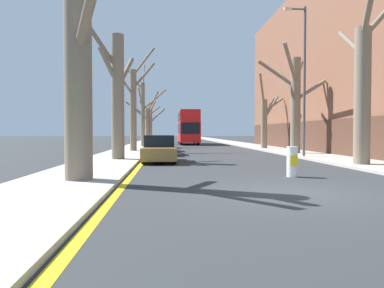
% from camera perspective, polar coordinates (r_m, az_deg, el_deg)
% --- Properties ---
extents(ground_plane, '(300.00, 300.00, 0.00)m').
position_cam_1_polar(ground_plane, '(10.44, 14.71, -7.16)').
color(ground_plane, '#2B2D30').
extents(sidewalk_left, '(3.31, 120.00, 0.12)m').
position_cam_1_polar(sidewalk_left, '(59.88, -6.85, 0.30)').
color(sidewalk_left, '#A39E93').
rests_on(sidewalk_left, ground).
extents(sidewalk_right, '(3.31, 120.00, 0.12)m').
position_cam_1_polar(sidewalk_right, '(60.58, 5.44, 0.32)').
color(sidewalk_right, '#A39E93').
rests_on(sidewalk_right, ground).
extents(building_facade_right, '(10.08, 34.55, 14.27)m').
position_cam_1_polar(building_facade_right, '(35.39, 24.26, 10.60)').
color(building_facade_right, brown).
rests_on(building_facade_right, ground).
extents(kerb_line_stripe, '(0.24, 120.00, 0.01)m').
position_cam_1_polar(kerb_line_stripe, '(59.81, -5.09, 0.25)').
color(kerb_line_stripe, yellow).
rests_on(kerb_line_stripe, ground).
extents(street_tree_left_0, '(2.68, 5.07, 8.95)m').
position_cam_1_polar(street_tree_left_0, '(12.54, -17.14, 12.04)').
color(street_tree_left_0, '#7A6B56').
rests_on(street_tree_left_0, ground).
extents(street_tree_left_1, '(2.51, 2.92, 7.67)m').
position_cam_1_polar(street_tree_left_1, '(21.58, -11.34, 7.56)').
color(street_tree_left_1, '#7A6B56').
rests_on(street_tree_left_1, ground).
extents(street_tree_left_2, '(2.92, 3.33, 8.82)m').
position_cam_1_polar(street_tree_left_2, '(31.00, -8.84, 5.77)').
color(street_tree_left_2, '#7A6B56').
rests_on(street_tree_left_2, ground).
extents(street_tree_left_3, '(4.41, 3.72, 9.26)m').
position_cam_1_polar(street_tree_left_3, '(41.05, -7.41, 5.22)').
color(street_tree_left_3, '#7A6B56').
rests_on(street_tree_left_3, ground).
extents(street_tree_left_4, '(5.38, 4.67, 6.79)m').
position_cam_1_polar(street_tree_left_4, '(50.34, -6.71, 3.37)').
color(street_tree_left_4, '#7A6B56').
rests_on(street_tree_left_4, ground).
extents(street_tree_left_5, '(4.35, 4.20, 6.54)m').
position_cam_1_polar(street_tree_left_5, '(60.17, -6.45, 3.44)').
color(street_tree_left_5, '#7A6B56').
rests_on(street_tree_left_5, ground).
extents(street_tree_right_0, '(2.43, 4.59, 8.05)m').
position_cam_1_polar(street_tree_right_0, '(19.43, 24.56, 7.75)').
color(street_tree_right_0, '#7A6B56').
rests_on(street_tree_right_0, ground).
extents(street_tree_right_1, '(4.69, 4.62, 7.56)m').
position_cam_1_polar(street_tree_right_1, '(28.13, 15.38, 6.46)').
color(street_tree_right_1, '#7A6B56').
rests_on(street_tree_right_1, ground).
extents(street_tree_right_2, '(3.25, 3.33, 6.94)m').
position_cam_1_polar(street_tree_right_2, '(36.12, 11.07, 3.70)').
color(street_tree_right_2, '#7A6B56').
rests_on(street_tree_right_2, ground).
extents(double_decker_bus, '(2.53, 10.47, 4.40)m').
position_cam_1_polar(double_decker_bus, '(50.18, -0.58, 2.80)').
color(double_decker_bus, red).
rests_on(double_decker_bus, ground).
extents(parked_car_0, '(1.79, 4.54, 1.45)m').
position_cam_1_polar(parked_car_0, '(20.48, -4.98, -0.81)').
color(parked_car_0, olive).
rests_on(parked_car_0, ground).
extents(parked_car_1, '(1.90, 3.97, 1.32)m').
position_cam_1_polar(parked_car_1, '(26.51, -4.71, -0.34)').
color(parked_car_1, black).
rests_on(parked_car_1, ground).
extents(parked_car_2, '(1.77, 4.33, 1.38)m').
position_cam_1_polar(parked_car_2, '(31.87, -4.56, 0.07)').
color(parked_car_2, maroon).
rests_on(parked_car_2, ground).
extents(parked_car_3, '(1.80, 4.58, 1.34)m').
position_cam_1_polar(parked_car_3, '(38.34, -4.44, 0.34)').
color(parked_car_3, olive).
rests_on(parked_car_3, ground).
extents(lamp_post, '(1.40, 0.20, 9.41)m').
position_cam_1_polar(lamp_post, '(24.73, 16.58, 10.01)').
color(lamp_post, '#4C4F54').
rests_on(lamp_post, ground).
extents(traffic_bollard, '(0.39, 0.40, 1.10)m').
position_cam_1_polar(traffic_bollard, '(14.01, 15.02, -2.61)').
color(traffic_bollard, white).
rests_on(traffic_bollard, ground).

